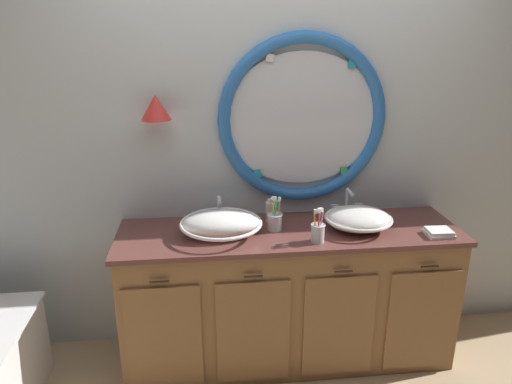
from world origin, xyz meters
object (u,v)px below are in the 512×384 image
Objects in this scene: sink_basin_left at (221,224)px; sink_basin_right at (358,219)px; soap_dispenser at (270,211)px; folded_hand_towel at (439,233)px; toothbrush_holder_left at (275,221)px; toothbrush_holder_right at (318,232)px.

sink_basin_left reaches higher than sink_basin_right.
sink_basin_right is 2.55× the size of soap_dispenser.
soap_dispenser is 0.97m from folded_hand_towel.
toothbrush_holder_left reaches higher than sink_basin_left.
soap_dispenser reaches higher than sink_basin_left.
sink_basin_left is at bearing -151.13° from soap_dispenser.
toothbrush_holder_right is 1.32× the size of soap_dispenser.
sink_basin_right is 2.69× the size of folded_hand_towel.
soap_dispenser is at bearing 93.14° from toothbrush_holder_left.
toothbrush_holder_right is (0.52, -0.15, -0.01)m from sink_basin_left.
toothbrush_holder_right reaches higher than sink_basin_right.
folded_hand_towel is (0.70, 0.01, -0.04)m from toothbrush_holder_right.
toothbrush_holder_left is 0.93m from folded_hand_towel.
sink_basin_left is 0.31m from toothbrush_holder_left.
sink_basin_right is 0.45m from folded_hand_towel.
sink_basin_right is 1.85× the size of toothbrush_holder_left.
toothbrush_holder_right is at bearing -179.53° from folded_hand_towel.
soap_dispenser is at bearing 28.87° from sink_basin_left.
sink_basin_right reaches higher than folded_hand_towel.
toothbrush_holder_right is 0.70m from folded_hand_towel.
toothbrush_holder_left reaches higher than sink_basin_right.
sink_basin_left is 1.19× the size of sink_basin_right.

